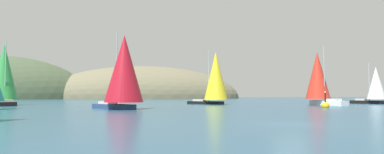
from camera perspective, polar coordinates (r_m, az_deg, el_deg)
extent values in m
plane|color=navy|center=(23.88, 16.20, -7.52)|extent=(360.00, 360.00, 0.00)
ellipsoid|color=#6B664C|center=(156.50, -7.89, -3.58)|extent=(89.49, 44.00, 29.37)
cube|color=black|center=(67.80, 2.24, -4.31)|extent=(6.59, 6.51, 0.58)
cube|color=beige|center=(68.41, 1.27, -3.90)|extent=(2.72, 2.70, 0.36)
cylinder|color=#B2B2B7|center=(67.53, 2.78, 0.16)|extent=(0.14, 0.14, 9.95)
cone|color=yellow|center=(66.80, 4.00, 0.22)|extent=(6.51, 6.51, 9.41)
cube|color=white|center=(64.72, 21.74, -4.06)|extent=(3.19, 7.30, 0.84)
cube|color=beige|center=(63.85, 22.58, -3.52)|extent=(1.78, 2.50, 0.36)
cylinder|color=#B2B2B7|center=(65.28, 21.19, 0.60)|extent=(0.14, 0.14, 9.76)
cone|color=red|center=(66.33, 20.20, 0.27)|extent=(5.16, 5.16, 8.57)
cube|color=black|center=(67.44, -28.73, -3.92)|extent=(5.35, 8.46, 0.68)
cube|color=beige|center=(65.99, -28.56, -3.50)|extent=(2.76, 3.12, 0.36)
cylinder|color=#B2B2B7|center=(68.35, -28.70, 0.90)|extent=(0.14, 0.14, 10.76)
cone|color=green|center=(70.10, -28.87, 0.76)|extent=(6.21, 6.21, 10.04)
cube|color=navy|center=(47.57, -13.01, -4.81)|extent=(5.77, 7.77, 0.63)
cube|color=beige|center=(48.75, -13.89, -4.17)|extent=(2.61, 2.94, 0.36)
cylinder|color=#B2B2B7|center=(47.01, -12.43, 1.54)|extent=(0.14, 0.14, 9.82)
cone|color=#B21423|center=(45.56, -11.26, 1.43)|extent=(6.97, 6.97, 8.85)
cube|color=black|center=(79.68, 27.11, -3.75)|extent=(4.46, 6.35, 0.66)
cube|color=beige|center=(80.09, 26.37, -3.39)|extent=(2.19, 2.41, 0.36)
cylinder|color=#B2B2B7|center=(79.47, 27.45, -0.69)|extent=(0.14, 0.14, 7.81)
cone|color=white|center=(78.96, 28.36, -0.88)|extent=(4.82, 4.82, 6.59)
sphere|color=gold|center=(52.99, 21.38, -4.50)|extent=(1.10, 1.10, 1.10)
cylinder|color=black|center=(52.97, 21.35, -3.36)|extent=(0.20, 0.20, 1.60)
sphere|color=#F2EA99|center=(52.96, 21.34, -2.37)|extent=(0.24, 0.24, 0.24)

